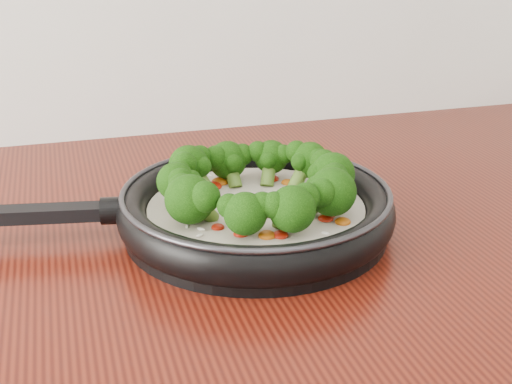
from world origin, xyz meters
name	(u,v)px	position (x,y,z in m)	size (l,w,h in m)	color
skillet	(254,204)	(0.06, 1.07, 0.94)	(0.52, 0.37, 0.09)	black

